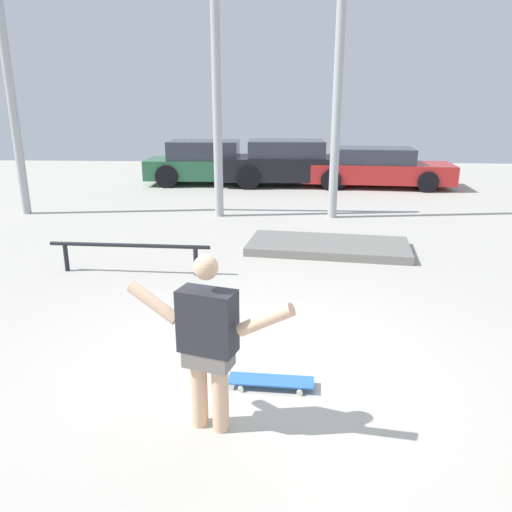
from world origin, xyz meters
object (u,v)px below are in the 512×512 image
Objects in this scene: parked_car_green at (208,163)px; parked_car_black at (290,163)px; skateboard at (271,381)px; skateboarder at (208,338)px; parked_car_red at (375,168)px; grind_rail at (129,250)px; manual_pad at (328,246)px.

parked_car_green is 2.61m from parked_car_black.
parked_car_black is at bearing 92.09° from skateboard.
skateboard is at bearing 69.56° from skateboarder.
parked_car_red is (2.89, 11.68, 0.52)m from skateboard.
skateboarder is 1.82× the size of skateboard.
grind_rail is at bearing -107.67° from parked_car_black.
parked_car_red reaches higher than skateboard.
grind_rail is 9.11m from parked_car_black.
skateboarder reaches higher than parked_car_red.
skateboard is 0.17× the size of parked_car_red.
parked_car_red is at bearing -4.67° from parked_car_green.
parked_car_black reaches higher than parked_car_green.
parked_car_green reaches higher than grind_rail.
skateboarder is 0.31× the size of parked_car_red.
parked_car_black is at bearing 74.07° from grind_rail.
skateboard is 12.04m from parked_car_red.
grind_rail is 9.99m from parked_car_red.
skateboarder reaches higher than manual_pad.
skateboarder reaches higher than parked_car_green.
manual_pad is (1.36, 5.14, -0.72)m from skateboarder.
parked_car_black reaches higher than parked_car_red.
grind_rail is at bearing -116.41° from parked_car_red.
grind_rail is (-1.78, 3.73, -0.42)m from skateboarder.
parked_car_green is (-2.36, 11.98, 0.60)m from skateboard.
grind_rail is (-3.14, -1.42, 0.30)m from manual_pad.
parked_car_green is at bearing 175.98° from parked_car_black.
grind_rail is at bearing -90.67° from parked_car_green.
manual_pad is 7.39m from parked_car_black.
parked_car_black reaches higher than skateboard.
grind_rail is at bearing 132.75° from skateboarder.
parked_car_red is at bearing 74.33° from manual_pad.
skateboarder is 0.52× the size of manual_pad.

